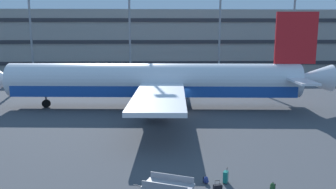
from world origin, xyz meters
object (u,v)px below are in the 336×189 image
(suitcase_navy, at_px, (226,177))
(baggage_cart, at_px, (168,186))
(airliner, at_px, (157,82))
(backpack_laid_flat, at_px, (206,180))
(backpack_silver, at_px, (272,187))

(suitcase_navy, distance_m, baggage_cart, 3.50)
(airliner, distance_m, baggage_cart, 20.93)
(suitcase_navy, bearing_deg, backpack_laid_flat, -178.50)
(backpack_laid_flat, bearing_deg, backpack_silver, -16.76)
(backpack_silver, distance_m, baggage_cart, 5.62)
(backpack_laid_flat, bearing_deg, suitcase_navy, 1.50)
(baggage_cart, bearing_deg, airliner, 90.95)
(suitcase_navy, relative_size, backpack_laid_flat, 1.93)
(suitcase_navy, bearing_deg, airliner, 100.52)
(suitcase_navy, distance_m, backpack_laid_flat, 1.13)
(airliner, relative_size, baggage_cart, 11.35)
(backpack_silver, bearing_deg, baggage_cart, -178.76)
(backpack_silver, relative_size, baggage_cart, 0.15)
(backpack_laid_flat, distance_m, baggage_cart, 2.48)
(airliner, bearing_deg, backpack_silver, -73.91)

